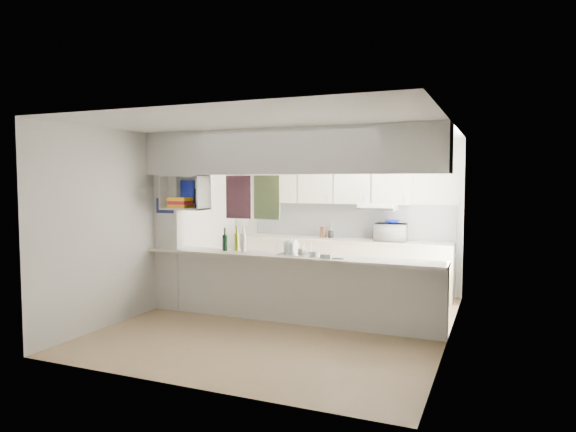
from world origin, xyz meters
The scene contains 16 objects.
floor centered at (0.00, 0.00, 0.00)m, with size 4.80×4.80×0.00m, color tan.
ceiling centered at (0.00, 0.00, 2.60)m, with size 4.80×4.80×0.00m, color white.
wall_back centered at (0.00, 2.40, 1.30)m, with size 4.20×4.20×0.00m, color silver.
wall_left centered at (-2.10, 0.00, 1.30)m, with size 4.80×4.80×0.00m, color silver.
wall_right centered at (2.10, 0.00, 1.30)m, with size 4.80×4.80×0.00m, color silver.
servery_partition centered at (-0.17, 0.00, 1.66)m, with size 4.20×0.50×2.60m.
cubby_shelf centered at (-1.57, -0.06, 1.71)m, with size 0.65×0.35×0.50m.
kitchen_run centered at (0.16, 2.14, 0.83)m, with size 3.60×0.63×2.24m.
microwave centered at (0.98, 2.10, 1.06)m, with size 0.52×0.35×0.29m, color white.
bowl centered at (1.01, 2.12, 1.24)m, with size 0.24×0.24×0.06m, color #0C178C.
dish_rack centered at (0.09, 0.02, 1.01)m, with size 0.41×0.31×0.22m.
cup centered at (0.24, -0.06, 0.98)m, with size 0.11×0.11×0.09m, color white.
wine_bottles centered at (-0.81, 0.04, 1.05)m, with size 0.37×0.15×0.37m.
plastic_tubs centered at (0.49, -0.06, 0.95)m, with size 0.49×0.22×0.07m.
utensil_jar centered at (-0.07, 2.15, 0.98)m, with size 0.09×0.09×0.13m, color black.
knife_block centered at (-0.22, 2.18, 1.01)m, with size 0.09×0.07×0.19m, color #4C2E1A.
Camera 1 is at (2.65, -6.33, 1.92)m, focal length 32.00 mm.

